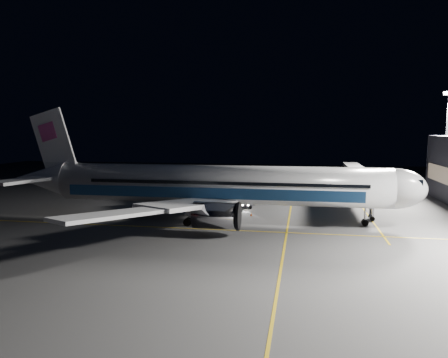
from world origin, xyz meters
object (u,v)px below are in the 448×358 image
object	(u,v)px
safety_cone_c	(190,212)
safety_cone_b	(251,214)
airliner	(212,185)
safety_cone_a	(223,205)
floodlight_mast_north	(447,134)
jet_bridge	(361,178)
baggage_tug	(246,204)

from	to	relation	value
safety_cone_c	safety_cone_b	bearing A→B (deg)	0.00
airliner	safety_cone_a	xyz separation A→B (m)	(-0.33, 10.50, -4.83)
floodlight_mast_north	safety_cone_b	xyz separation A→B (m)	(-35.82, -27.99, -12.11)
jet_bridge	floodlight_mast_north	distance (m)	24.06
safety_cone_a	safety_cone_b	distance (m)	8.57
safety_cone_a	safety_cone_c	size ratio (longest dim) A/B	1.22
jet_bridge	airliner	bearing A→B (deg)	-141.96
safety_cone_a	safety_cone_c	xyz separation A→B (m)	(-4.16, -6.50, -0.06)
jet_bridge	safety_cone_c	bearing A→B (deg)	-152.98
airliner	floodlight_mast_north	world-z (taller)	floodlight_mast_north
safety_cone_b	safety_cone_c	distance (m)	9.74
baggage_tug	safety_cone_a	distance (m)	3.98
jet_bridge	safety_cone_b	world-z (taller)	jet_bridge
jet_bridge	floodlight_mast_north	bearing A→B (deg)	37.74
safety_cone_b	baggage_tug	bearing A→B (deg)	104.99
safety_cone_b	jet_bridge	bearing A→B (deg)	38.26
jet_bridge	safety_cone_b	xyz separation A→B (m)	(-17.82, -14.06, -4.32)
floodlight_mast_north	safety_cone_b	world-z (taller)	floodlight_mast_north
floodlight_mast_north	baggage_tug	xyz separation A→B (m)	(-37.46, -21.87, -11.64)
floodlight_mast_north	safety_cone_b	distance (m)	47.04
airliner	safety_cone_c	world-z (taller)	airliner
baggage_tug	airliner	bearing A→B (deg)	-111.65
floodlight_mast_north	airliner	bearing A→B (deg)	-142.09
safety_cone_c	jet_bridge	bearing A→B (deg)	27.02
airliner	safety_cone_c	size ratio (longest dim) A/B	113.98
jet_bridge	floodlight_mast_north	xyz separation A→B (m)	(18.00, 13.93, 7.79)
baggage_tug	safety_cone_c	size ratio (longest dim) A/B	4.15
airliner	safety_cone_b	distance (m)	8.22
jet_bridge	safety_cone_a	bearing A→B (deg)	-162.11
safety_cone_b	safety_cone_c	bearing A→B (deg)	180.00
airliner	safety_cone_c	bearing A→B (deg)	138.30
jet_bridge	safety_cone_a	world-z (taller)	jet_bridge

